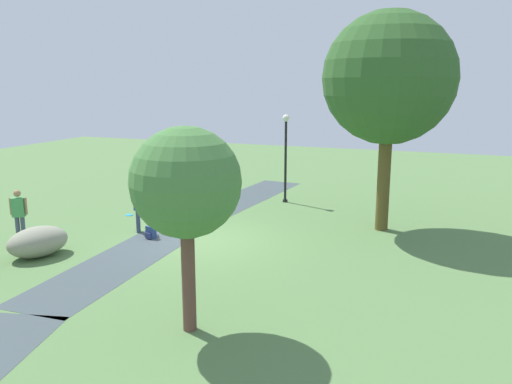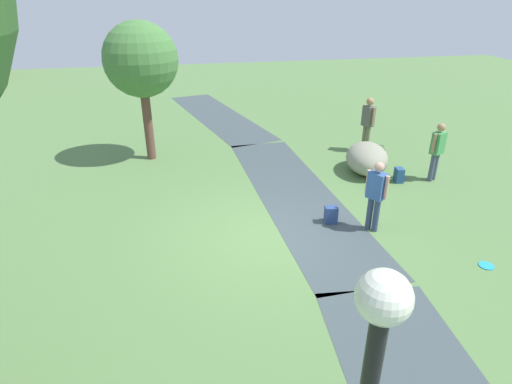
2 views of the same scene
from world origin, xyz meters
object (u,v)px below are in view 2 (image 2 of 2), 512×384
object	(u,v)px
man_near_boulder	(437,148)
spare_backpack_on_lawn	(331,215)
woman_with_handbag	(368,121)
lawn_boulder	(367,158)
young_tree_near_path	(141,61)
handbag_on_grass	(379,151)
passerby_on_path	(376,192)
backpack_by_boulder	(399,175)
frisbee_on_grass	(486,266)

from	to	relation	value
man_near_boulder	spare_backpack_on_lawn	size ratio (longest dim) A/B	4.05
man_near_boulder	spare_backpack_on_lawn	bearing A→B (deg)	115.01
woman_with_handbag	lawn_boulder	bearing A→B (deg)	156.14
young_tree_near_path	woman_with_handbag	bearing A→B (deg)	-96.22
handbag_on_grass	lawn_boulder	bearing A→B (deg)	139.86
lawn_boulder	spare_backpack_on_lawn	size ratio (longest dim) A/B	4.97
young_tree_near_path	man_near_boulder	world-z (taller)	young_tree_near_path
young_tree_near_path	passerby_on_path	distance (m)	7.53
spare_backpack_on_lawn	handbag_on_grass	bearing A→B (deg)	-38.99
backpack_by_boulder	frisbee_on_grass	bearing A→B (deg)	175.44
woman_with_handbag	handbag_on_grass	xyz separation A→B (m)	(-0.45, -0.27, -0.88)
backpack_by_boulder	spare_backpack_on_lawn	size ratio (longest dim) A/B	1.00
spare_backpack_on_lawn	frisbee_on_grass	world-z (taller)	spare_backpack_on_lawn
handbag_on_grass	spare_backpack_on_lawn	xyz separation A→B (m)	(-3.76, 3.04, 0.05)
handbag_on_grass	backpack_by_boulder	distance (m)	2.06
handbag_on_grass	spare_backpack_on_lawn	size ratio (longest dim) A/B	0.95
frisbee_on_grass	backpack_by_boulder	bearing A→B (deg)	-4.56
spare_backpack_on_lawn	passerby_on_path	bearing A→B (deg)	-121.51
man_near_boulder	woman_with_handbag	bearing A→B (deg)	17.79
lawn_boulder	man_near_boulder	bearing A→B (deg)	-120.31
handbag_on_grass	backpack_by_boulder	size ratio (longest dim) A/B	0.95
spare_backpack_on_lawn	frisbee_on_grass	bearing A→B (deg)	-133.29
woman_with_handbag	handbag_on_grass	bearing A→B (deg)	-148.84
man_near_boulder	spare_backpack_on_lawn	distance (m)	4.02
backpack_by_boulder	man_near_boulder	bearing A→B (deg)	-94.38
backpack_by_boulder	lawn_boulder	bearing A→B (deg)	35.49
passerby_on_path	frisbee_on_grass	distance (m)	2.48
passerby_on_path	backpack_by_boulder	xyz separation A→B (m)	(2.22, -1.87, -0.72)
passerby_on_path	handbag_on_grass	size ratio (longest dim) A/B	4.16
young_tree_near_path	passerby_on_path	size ratio (longest dim) A/B	2.55
young_tree_near_path	handbag_on_grass	bearing A→B (deg)	-99.59
passerby_on_path	spare_backpack_on_lawn	size ratio (longest dim) A/B	3.96
handbag_on_grass	spare_backpack_on_lawn	bearing A→B (deg)	141.01
woman_with_handbag	spare_backpack_on_lawn	distance (m)	5.11
backpack_by_boulder	handbag_on_grass	bearing A→B (deg)	-11.50
man_near_boulder	passerby_on_path	xyz separation A→B (m)	(-2.14, 2.82, -0.02)
woman_with_handbag	young_tree_near_path	bearing A→B (deg)	83.78
frisbee_on_grass	young_tree_near_path	bearing A→B (deg)	41.68
woman_with_handbag	backpack_by_boulder	distance (m)	2.61
backpack_by_boulder	passerby_on_path	bearing A→B (deg)	139.88
lawn_boulder	spare_backpack_on_lawn	world-z (taller)	lawn_boulder
passerby_on_path	woman_with_handbag	bearing A→B (deg)	-23.14
handbag_on_grass	passerby_on_path	bearing A→B (deg)	151.71
young_tree_near_path	lawn_boulder	bearing A→B (deg)	-111.40
lawn_boulder	passerby_on_path	bearing A→B (deg)	157.26
backpack_by_boulder	frisbee_on_grass	xyz separation A→B (m)	(-3.93, 0.31, -0.18)
handbag_on_grass	backpack_by_boulder	bearing A→B (deg)	168.50
spare_backpack_on_lawn	young_tree_near_path	bearing A→B (deg)	39.18
lawn_boulder	frisbee_on_grass	world-z (taller)	lawn_boulder
lawn_boulder	handbag_on_grass	xyz separation A→B (m)	(1.19, -1.00, -0.28)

